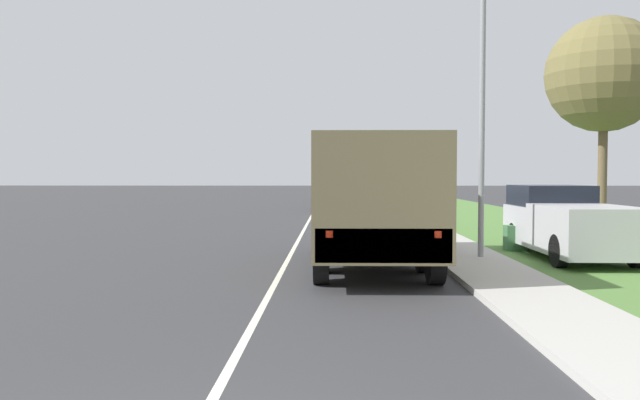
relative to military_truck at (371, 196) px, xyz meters
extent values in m
plane|color=#38383A|center=(-2.00, 29.29, -1.64)|extent=(180.00, 180.00, 0.00)
cube|color=silver|center=(-2.00, 29.29, -1.64)|extent=(0.12, 120.00, 0.00)
cube|color=beige|center=(2.50, 29.29, -1.58)|extent=(1.80, 120.00, 0.12)
cube|color=#56843D|center=(6.90, 29.29, -1.63)|extent=(7.00, 120.00, 0.02)
cube|color=#474C38|center=(0.00, 2.61, 0.01)|extent=(2.50, 1.98, 2.21)
cube|color=brown|center=(0.00, -0.93, 0.07)|extent=(2.50, 5.09, 2.34)
cube|color=#474C38|center=(0.00, -3.43, -0.75)|extent=(2.37, 0.10, 0.60)
cube|color=red|center=(-0.94, -3.45, -0.55)|extent=(0.12, 0.06, 0.12)
cube|color=red|center=(0.94, -3.45, -0.55)|extent=(0.12, 0.06, 0.12)
cylinder|color=black|center=(-1.10, 2.51, -1.12)|extent=(0.30, 1.03, 1.03)
cylinder|color=black|center=(1.10, 2.51, -1.12)|extent=(0.30, 1.03, 1.03)
cylinder|color=black|center=(-1.10, -2.20, -1.12)|extent=(0.30, 1.03, 1.03)
cylinder|color=black|center=(1.10, -2.20, -1.12)|extent=(0.30, 1.03, 1.03)
cylinder|color=black|center=(-1.10, -0.68, -1.12)|extent=(0.30, 1.03, 1.03)
cylinder|color=black|center=(1.10, -0.68, -1.12)|extent=(0.30, 1.03, 1.03)
cube|color=#B7BABF|center=(0.04, 13.76, -1.15)|extent=(1.89, 4.01, 0.63)
cube|color=black|center=(0.04, 13.84, -0.51)|extent=(1.66, 1.80, 0.66)
cylinder|color=black|center=(-0.81, 15.05, -1.32)|extent=(0.20, 0.64, 0.64)
cylinder|color=black|center=(0.88, 15.05, -1.32)|extent=(0.20, 0.64, 0.64)
cylinder|color=black|center=(-0.81, 12.48, -1.32)|extent=(0.20, 0.64, 0.64)
cylinder|color=black|center=(0.88, 12.48, -1.32)|extent=(0.20, 0.64, 0.64)
cube|color=black|center=(-0.53, 24.43, -1.10)|extent=(1.87, 4.75, 0.72)
cube|color=black|center=(-0.53, 24.52, -0.37)|extent=(1.65, 2.14, 0.73)
cylinder|color=black|center=(-1.37, 25.95, -1.32)|extent=(0.20, 0.64, 0.64)
cylinder|color=black|center=(0.30, 25.95, -1.32)|extent=(0.20, 0.64, 0.64)
cylinder|color=black|center=(-1.37, 22.91, -1.32)|extent=(0.20, 0.64, 0.64)
cylinder|color=black|center=(0.30, 22.91, -1.32)|extent=(0.20, 0.64, 0.64)
cube|color=black|center=(0.12, 37.09, -1.09)|extent=(1.83, 4.27, 0.75)
cube|color=black|center=(0.12, 37.17, -0.33)|extent=(1.61, 1.92, 0.76)
cylinder|color=black|center=(-0.69, 38.45, -1.32)|extent=(0.20, 0.64, 0.64)
cylinder|color=black|center=(0.94, 38.45, -1.32)|extent=(0.20, 0.64, 0.64)
cylinder|color=black|center=(-0.69, 35.72, -1.32)|extent=(0.20, 0.64, 0.64)
cylinder|color=black|center=(0.94, 35.72, -1.32)|extent=(0.20, 0.64, 0.64)
cube|color=silver|center=(5.13, 1.64, -0.88)|extent=(1.98, 5.11, 1.02)
cube|color=black|center=(5.13, 3.12, -0.09)|extent=(1.82, 2.14, 0.57)
cube|color=silver|center=(5.13, 0.57, -0.31)|extent=(1.98, 2.96, 0.12)
cylinder|color=black|center=(4.26, 3.33, -1.24)|extent=(0.24, 0.76, 0.76)
cylinder|color=black|center=(6.00, 3.33, -1.24)|extent=(0.24, 0.76, 0.76)
cylinder|color=black|center=(4.26, -0.04, -1.24)|extent=(0.24, 0.76, 0.76)
cylinder|color=black|center=(6.00, -0.04, -1.24)|extent=(0.24, 0.76, 0.76)
cylinder|color=gray|center=(2.75, 1.06, 2.49)|extent=(0.14, 0.14, 8.02)
cylinder|color=brown|center=(8.12, 6.79, 0.58)|extent=(0.30, 0.30, 4.39)
sphere|color=olive|center=(8.12, 6.79, 3.82)|extent=(3.80, 3.80, 3.80)
cube|color=#3D7042|center=(4.20, 3.18, -1.27)|extent=(0.55, 0.45, 0.70)
camera|label=1|loc=(-0.87, -14.21, 0.46)|focal=35.00mm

